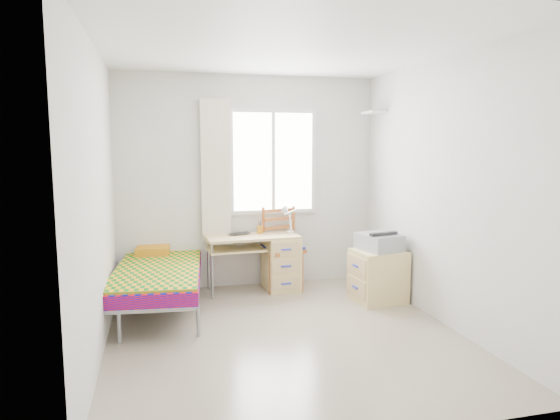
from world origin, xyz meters
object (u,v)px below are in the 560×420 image
at_px(cabinet, 378,276).
at_px(printer, 379,241).
at_px(chair, 282,243).
at_px(desk, 275,259).
at_px(bed, 158,273).

bearing_deg(cabinet, printer, 51.54).
bearing_deg(printer, chair, 128.47).
bearing_deg(printer, cabinet, -136.63).
relative_size(chair, cabinet, 1.72).
xyz_separation_m(desk, printer, (1.04, -0.70, 0.31)).
bearing_deg(chair, bed, -179.97).
height_order(chair, cabinet, chair).
height_order(bed, cabinet, bed).
relative_size(chair, printer, 1.91).
relative_size(cabinet, printer, 1.11).
xyz_separation_m(desk, cabinet, (1.02, -0.72, -0.08)).
bearing_deg(printer, desk, 132.98).
height_order(desk, cabinet, desk).
xyz_separation_m(cabinet, printer, (0.02, 0.02, 0.39)).
bearing_deg(bed, desk, 21.27).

